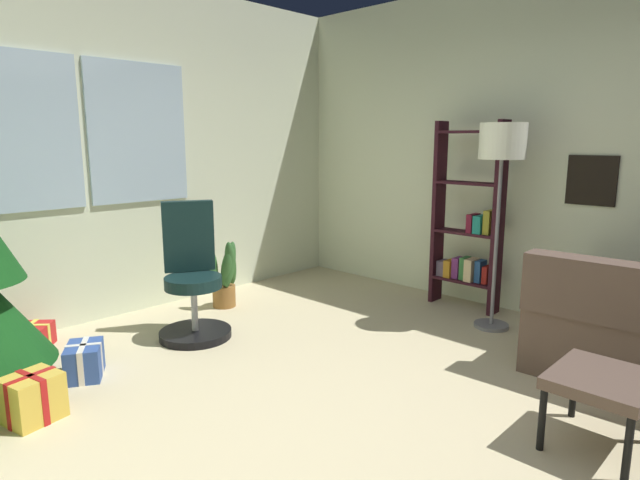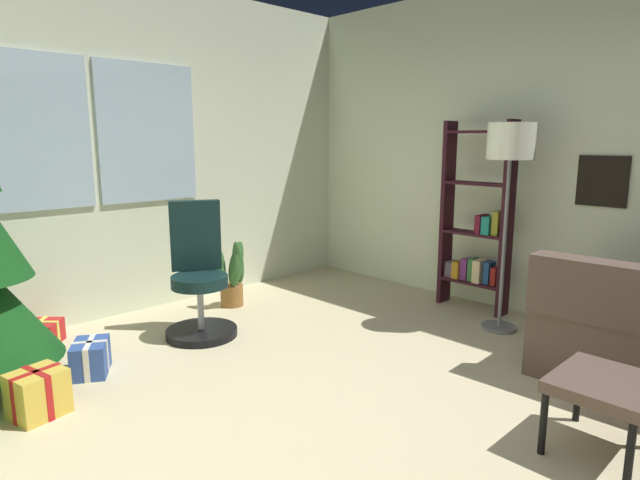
{
  "view_description": "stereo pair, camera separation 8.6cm",
  "coord_description": "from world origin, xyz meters",
  "views": [
    {
      "loc": [
        -2.18,
        -1.48,
        1.54
      ],
      "look_at": [
        -0.25,
        0.37,
        1.03
      ],
      "focal_mm": 29.71,
      "sensor_mm": 36.0,
      "label": 1
    },
    {
      "loc": [
        -2.12,
        -1.54,
        1.54
      ],
      "look_at": [
        -0.25,
        0.37,
        1.03
      ],
      "focal_mm": 29.71,
      "sensor_mm": 36.0,
      "label": 2
    }
  ],
  "objects": [
    {
      "name": "footstool",
      "position": [
        0.57,
        -0.79,
        0.34
      ],
      "size": [
        0.51,
        0.44,
        0.39
      ],
      "color": "brown",
      "rests_on": "ground_plane"
    },
    {
      "name": "wall_back_with_windows",
      "position": [
        -0.02,
        2.99,
        1.46
      ],
      "size": [
        4.79,
        0.12,
        2.9
      ],
      "color": "silver",
      "rests_on": "ground_plane"
    },
    {
      "name": "wall_right_with_frames",
      "position": [
        2.45,
        -0.0,
        1.45
      ],
      "size": [
        0.12,
        5.89,
        2.9
      ],
      "color": "silver",
      "rests_on": "ground_plane"
    },
    {
      "name": "gift_box_red",
      "position": [
        -0.98,
        2.7,
        0.09
      ],
      "size": [
        0.37,
        0.37,
        0.18
      ],
      "color": "red",
      "rests_on": "ground_plane"
    },
    {
      "name": "potted_plant",
      "position": [
        0.62,
        2.43,
        0.29
      ],
      "size": [
        0.32,
        0.3,
        0.66
      ],
      "color": "olive",
      "rests_on": "ground_plane"
    },
    {
      "name": "floor_lamp",
      "position": [
        1.84,
        0.41,
        1.41
      ],
      "size": [
        0.36,
        0.36,
        1.67
      ],
      "color": "slate",
      "rests_on": "ground_plane"
    },
    {
      "name": "office_chair",
      "position": [
        0.02,
        2.04,
        0.41
      ],
      "size": [
        0.56,
        0.58,
        1.06
      ],
      "color": "black",
      "rests_on": "ground_plane"
    },
    {
      "name": "gift_box_blue",
      "position": [
        -0.9,
        1.9,
        0.11
      ],
      "size": [
        0.33,
        0.36,
        0.23
      ],
      "color": "#2D4C99",
      "rests_on": "ground_plane"
    },
    {
      "name": "gift_box_gold",
      "position": [
        -1.32,
        1.55,
        0.13
      ],
      "size": [
        0.31,
        0.29,
        0.27
      ],
      "color": "gold",
      "rests_on": "ground_plane"
    },
    {
      "name": "bookshelf",
      "position": [
        2.18,
        0.84,
        0.75
      ],
      "size": [
        0.18,
        0.64,
        1.71
      ],
      "color": "#32121C",
      "rests_on": "ground_plane"
    },
    {
      "name": "ground_plane",
      "position": [
        0.0,
        0.0,
        -0.05
      ],
      "size": [
        4.79,
        5.89,
        0.1
      ],
      "primitive_type": "cube",
      "color": "beige"
    }
  ]
}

